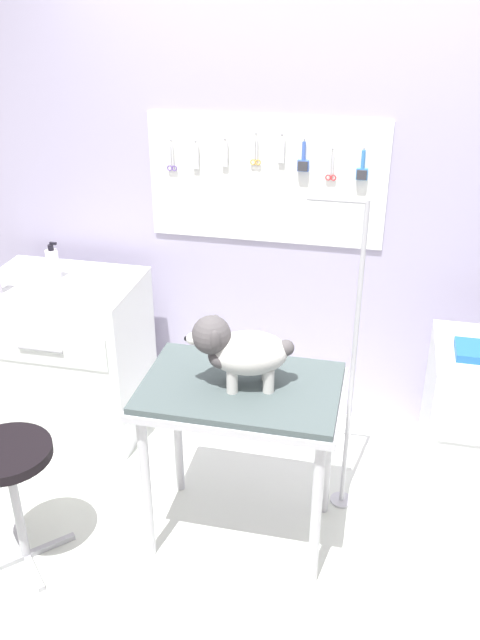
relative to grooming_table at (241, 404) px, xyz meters
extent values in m
cube|color=silver|center=(0.05, -0.19, -0.73)|extent=(4.40, 4.00, 0.04)
cube|color=#ABA3C0|center=(0.05, 1.09, 0.44)|extent=(4.00, 0.06, 2.30)
cube|color=white|center=(-0.10, 1.05, 0.67)|extent=(1.24, 0.02, 0.65)
cylinder|color=gray|center=(-0.60, 1.04, 0.85)|extent=(0.01, 0.02, 0.01)
cube|color=silver|center=(-0.61, 1.03, 0.78)|extent=(0.01, 0.00, 0.11)
cube|color=silver|center=(-0.59, 1.03, 0.78)|extent=(0.01, 0.00, 0.11)
torus|color=#634996|center=(-0.61, 1.03, 0.71)|extent=(0.03, 0.01, 0.03)
torus|color=#634996|center=(-0.59, 1.03, 0.71)|extent=(0.03, 0.01, 0.03)
cylinder|color=gray|center=(-0.47, 1.04, 0.85)|extent=(0.01, 0.02, 0.01)
cube|color=silver|center=(-0.47, 1.03, 0.78)|extent=(0.03, 0.01, 0.13)
cylinder|color=gray|center=(-0.31, 1.04, 0.87)|extent=(0.01, 0.02, 0.01)
cube|color=silver|center=(-0.31, 1.03, 0.80)|extent=(0.03, 0.01, 0.13)
cylinder|color=gray|center=(-0.15, 1.04, 0.91)|extent=(0.01, 0.02, 0.01)
cube|color=silver|center=(-0.16, 1.03, 0.84)|extent=(0.01, 0.00, 0.11)
cube|color=silver|center=(-0.15, 1.03, 0.84)|extent=(0.01, 0.00, 0.11)
torus|color=gold|center=(-0.17, 1.03, 0.77)|extent=(0.03, 0.01, 0.03)
torus|color=gold|center=(-0.14, 1.03, 0.77)|extent=(0.03, 0.01, 0.03)
cylinder|color=gray|center=(-0.02, 1.04, 0.91)|extent=(0.01, 0.02, 0.01)
cube|color=silver|center=(-0.02, 1.03, 0.83)|extent=(0.03, 0.01, 0.13)
cylinder|color=gray|center=(0.09, 1.04, 0.89)|extent=(0.01, 0.02, 0.01)
cylinder|color=#3E60BB|center=(0.09, 1.03, 0.84)|extent=(0.02, 0.02, 0.09)
cube|color=#3E60BB|center=(0.09, 1.03, 0.76)|extent=(0.06, 0.02, 0.06)
cube|color=#333338|center=(0.09, 1.01, 0.76)|extent=(0.05, 0.01, 0.05)
cylinder|color=gray|center=(0.23, 1.04, 0.85)|extent=(0.01, 0.02, 0.01)
cube|color=silver|center=(0.22, 1.03, 0.78)|extent=(0.01, 0.00, 0.11)
cube|color=silver|center=(0.24, 1.03, 0.78)|extent=(0.01, 0.00, 0.11)
torus|color=red|center=(0.22, 1.03, 0.71)|extent=(0.03, 0.01, 0.03)
torus|color=red|center=(0.24, 1.03, 0.71)|extent=(0.03, 0.01, 0.03)
cylinder|color=gray|center=(0.38, 1.04, 0.86)|extent=(0.01, 0.02, 0.01)
cylinder|color=#3476BF|center=(0.38, 1.03, 0.81)|extent=(0.02, 0.02, 0.09)
cube|color=#3476BF|center=(0.38, 1.03, 0.74)|extent=(0.06, 0.02, 0.06)
cube|color=#333338|center=(0.38, 1.01, 0.74)|extent=(0.05, 0.01, 0.05)
cylinder|color=#B7B7BC|center=(-0.36, -0.22, -0.34)|extent=(0.04, 0.04, 0.75)
cylinder|color=#B7B7BC|center=(0.36, -0.22, -0.34)|extent=(0.04, 0.04, 0.75)
cylinder|color=#B7B7BC|center=(-0.36, 0.22, -0.34)|extent=(0.04, 0.04, 0.75)
cylinder|color=#B7B7BC|center=(0.36, 0.22, -0.34)|extent=(0.04, 0.04, 0.75)
cube|color=#B7B7BC|center=(0.00, 0.00, 0.05)|extent=(0.85, 0.57, 0.03)
cube|color=#445151|center=(0.00, 0.00, 0.08)|extent=(0.82, 0.55, 0.03)
cylinder|color=#B7B7BC|center=(0.44, 0.30, -0.71)|extent=(0.11, 0.11, 0.01)
cylinder|color=#B7B7BC|center=(0.44, 0.30, 0.06)|extent=(0.02, 0.02, 1.54)
cylinder|color=#B7B7BC|center=(0.32, 0.30, 0.82)|extent=(0.24, 0.02, 0.02)
cylinder|color=silver|center=(-0.02, -0.06, 0.15)|extent=(0.05, 0.05, 0.11)
cylinder|color=silver|center=(-0.04, 0.03, 0.15)|extent=(0.05, 0.05, 0.11)
cylinder|color=silver|center=(0.12, -0.03, 0.15)|extent=(0.05, 0.05, 0.11)
cylinder|color=silver|center=(0.10, 0.06, 0.15)|extent=(0.05, 0.05, 0.11)
ellipsoid|color=silver|center=(0.03, 0.00, 0.25)|extent=(0.35, 0.27, 0.18)
ellipsoid|color=#4E4A4B|center=(-0.07, -0.03, 0.24)|extent=(0.14, 0.16, 0.10)
sphere|color=#4E4A4B|center=(-0.11, -0.04, 0.34)|extent=(0.16, 0.16, 0.16)
ellipsoid|color=silver|center=(-0.18, -0.05, 0.32)|extent=(0.08, 0.08, 0.05)
sphere|color=black|center=(-0.21, -0.06, 0.32)|extent=(0.02, 0.02, 0.02)
ellipsoid|color=#4E4A4B|center=(-0.08, -0.10, 0.35)|extent=(0.05, 0.04, 0.09)
ellipsoid|color=#4E4A4B|center=(-0.11, 0.03, 0.35)|extent=(0.05, 0.04, 0.09)
sphere|color=#4E4A4B|center=(0.18, 0.03, 0.28)|extent=(0.07, 0.07, 0.07)
cube|color=silver|center=(-1.11, 0.64, -0.26)|extent=(0.80, 0.56, 0.90)
cube|color=silver|center=(-1.11, 0.35, -0.06)|extent=(0.70, 0.01, 0.18)
cylinder|color=#99999E|center=(-1.11, 0.34, -0.06)|extent=(0.24, 0.02, 0.02)
cylinder|color=#9E9EA3|center=(-0.90, -0.37, -0.43)|extent=(0.04, 0.04, 0.56)
cube|color=#9E9EA3|center=(-0.82, -0.29, -0.70)|extent=(0.18, 0.18, 0.02)
cube|color=#9E9EA3|center=(-0.98, -0.29, -0.70)|extent=(0.18, 0.18, 0.02)
cube|color=#9E9EA3|center=(-0.98, -0.45, -0.70)|extent=(0.18, 0.18, 0.02)
cube|color=#9E9EA3|center=(-0.82, -0.45, -0.70)|extent=(0.18, 0.18, 0.02)
cylinder|color=black|center=(-0.90, -0.37, -0.13)|extent=(0.37, 0.37, 0.04)
cylinder|color=white|center=(-1.15, 0.66, 0.27)|extent=(0.07, 0.07, 0.16)
cylinder|color=black|center=(-1.15, 0.66, 0.36)|extent=(0.03, 0.03, 0.03)
cube|color=black|center=(-1.14, 0.66, 0.38)|extent=(0.04, 0.01, 0.01)
camera|label=1|loc=(0.52, -2.32, 1.62)|focal=38.05mm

